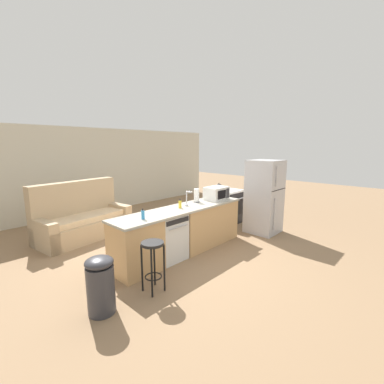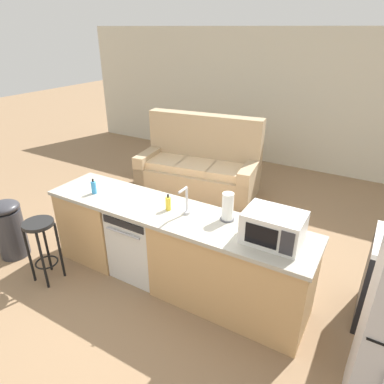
% 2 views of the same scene
% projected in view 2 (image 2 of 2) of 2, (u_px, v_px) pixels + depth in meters
% --- Properties ---
extents(ground_plane, '(24.00, 24.00, 0.00)m').
position_uv_depth(ground_plane, '(163.00, 277.00, 3.92)').
color(ground_plane, '#896B4C').
extents(wall_back, '(10.00, 0.06, 2.60)m').
position_uv_depth(wall_back, '(300.00, 102.00, 6.48)').
color(wall_back, beige).
rests_on(wall_back, ground_plane).
extents(kitchen_counter, '(2.94, 0.66, 0.90)m').
position_uv_depth(kitchen_counter, '(180.00, 253.00, 3.63)').
color(kitchen_counter, tan).
rests_on(kitchen_counter, ground_plane).
extents(dishwasher, '(0.58, 0.61, 0.84)m').
position_uv_depth(dishwasher, '(143.00, 240.00, 3.85)').
color(dishwasher, silver).
rests_on(dishwasher, ground_plane).
extents(microwave, '(0.50, 0.37, 0.28)m').
position_uv_depth(microwave, '(273.00, 227.00, 2.92)').
color(microwave, white).
rests_on(microwave, kitchen_counter).
extents(sink_faucet, '(0.07, 0.18, 0.30)m').
position_uv_depth(sink_faucet, '(186.00, 203.00, 3.35)').
color(sink_faucet, silver).
rests_on(sink_faucet, kitchen_counter).
extents(paper_towel_roll, '(0.14, 0.14, 0.28)m').
position_uv_depth(paper_towel_roll, '(228.00, 207.00, 3.25)').
color(paper_towel_roll, '#4C4C51').
rests_on(paper_towel_roll, kitchen_counter).
extents(soap_bottle, '(0.06, 0.06, 0.18)m').
position_uv_depth(soap_bottle, '(168.00, 203.00, 3.46)').
color(soap_bottle, yellow).
rests_on(soap_bottle, kitchen_counter).
extents(dish_soap_bottle, '(0.06, 0.06, 0.18)m').
position_uv_depth(dish_soap_bottle, '(94.00, 187.00, 3.80)').
color(dish_soap_bottle, '#338CCC').
rests_on(dish_soap_bottle, kitchen_counter).
extents(bar_stool, '(0.32, 0.32, 0.74)m').
position_uv_depth(bar_stool, '(41.00, 238.00, 3.67)').
color(bar_stool, black).
rests_on(bar_stool, ground_plane).
extents(trash_bin, '(0.35, 0.35, 0.74)m').
position_uv_depth(trash_bin, '(10.00, 228.00, 4.15)').
color(trash_bin, '#333338').
rests_on(trash_bin, ground_plane).
extents(couch, '(2.10, 1.17, 1.27)m').
position_uv_depth(couch, '(200.00, 167.00, 5.90)').
color(couch, tan).
rests_on(couch, ground_plane).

